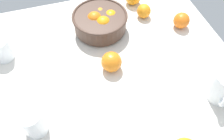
{
  "coord_description": "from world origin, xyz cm",
  "views": [
    {
      "loc": [
        -13.97,
        -51.03,
        75.96
      ],
      "look_at": [
        1.14,
        -1.37,
        4.78
      ],
      "focal_mm": 36.41,
      "sensor_mm": 36.0,
      "label": 1
    }
  ],
  "objects_px": {
    "juice_glass": "(34,123)",
    "fruit_bowl": "(101,21)",
    "loose_orange_4": "(144,11)",
    "loose_orange_1": "(181,20)",
    "second_glass": "(2,51)",
    "loose_orange_0": "(111,62)"
  },
  "relations": [
    {
      "from": "second_glass",
      "to": "loose_orange_1",
      "type": "relative_size",
      "value": 1.27
    },
    {
      "from": "loose_orange_1",
      "to": "loose_orange_4",
      "type": "xyz_separation_m",
      "value": [
        -0.14,
        0.12,
        -0.0
      ]
    },
    {
      "from": "fruit_bowl",
      "to": "loose_orange_0",
      "type": "xyz_separation_m",
      "value": [
        -0.02,
        -0.23,
        -0.01
      ]
    },
    {
      "from": "fruit_bowl",
      "to": "juice_glass",
      "type": "bearing_deg",
      "value": -129.76
    },
    {
      "from": "loose_orange_0",
      "to": "second_glass",
      "type": "bearing_deg",
      "value": 155.75
    },
    {
      "from": "loose_orange_0",
      "to": "loose_orange_4",
      "type": "relative_size",
      "value": 1.23
    },
    {
      "from": "loose_orange_4",
      "to": "loose_orange_0",
      "type": "bearing_deg",
      "value": -133.04
    },
    {
      "from": "juice_glass",
      "to": "second_glass",
      "type": "bearing_deg",
      "value": 104.89
    },
    {
      "from": "fruit_bowl",
      "to": "loose_orange_0",
      "type": "height_order",
      "value": "fruit_bowl"
    },
    {
      "from": "loose_orange_1",
      "to": "second_glass",
      "type": "bearing_deg",
      "value": 176.79
    },
    {
      "from": "fruit_bowl",
      "to": "juice_glass",
      "type": "relative_size",
      "value": 2.22
    },
    {
      "from": "fruit_bowl",
      "to": "juice_glass",
      "type": "height_order",
      "value": "juice_glass"
    },
    {
      "from": "juice_glass",
      "to": "fruit_bowl",
      "type": "bearing_deg",
      "value": 50.24
    },
    {
      "from": "juice_glass",
      "to": "loose_orange_0",
      "type": "xyz_separation_m",
      "value": [
        0.32,
        0.18,
        -0.01
      ]
    },
    {
      "from": "second_glass",
      "to": "fruit_bowl",
      "type": "bearing_deg",
      "value": 5.92
    },
    {
      "from": "juice_glass",
      "to": "loose_orange_4",
      "type": "bearing_deg",
      "value": 37.72
    },
    {
      "from": "loose_orange_0",
      "to": "fruit_bowl",
      "type": "bearing_deg",
      "value": 85.22
    },
    {
      "from": "juice_glass",
      "to": "loose_orange_4",
      "type": "height_order",
      "value": "juice_glass"
    },
    {
      "from": "loose_orange_1",
      "to": "juice_glass",
      "type": "bearing_deg",
      "value": -155.7
    },
    {
      "from": "second_glass",
      "to": "loose_orange_1",
      "type": "bearing_deg",
      "value": -3.21
    },
    {
      "from": "loose_orange_0",
      "to": "loose_orange_1",
      "type": "distance_m",
      "value": 0.41
    },
    {
      "from": "juice_glass",
      "to": "loose_orange_1",
      "type": "xyz_separation_m",
      "value": [
        0.71,
        0.32,
        -0.01
      ]
    }
  ]
}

